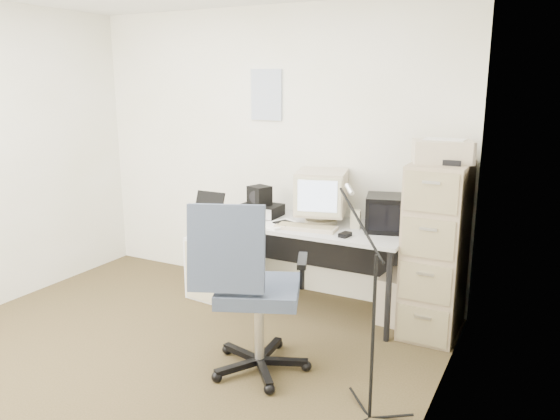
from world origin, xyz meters
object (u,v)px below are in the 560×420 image
at_px(desk, 316,267).
at_px(office_chair, 259,287).
at_px(side_cart, 217,267).
at_px(filing_cabinet, 436,249).

xyz_separation_m(desk, office_chair, (0.07, -1.08, 0.21)).
height_order(desk, office_chair, office_chair).
bearing_deg(office_chair, desk, 71.06).
distance_m(desk, side_cart, 0.90).
bearing_deg(side_cart, desk, 16.40).
height_order(desk, side_cart, desk).
bearing_deg(office_chair, filing_cabinet, 29.03).
distance_m(filing_cabinet, office_chair, 1.42).
bearing_deg(filing_cabinet, office_chair, -128.33).
height_order(filing_cabinet, office_chair, filing_cabinet).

